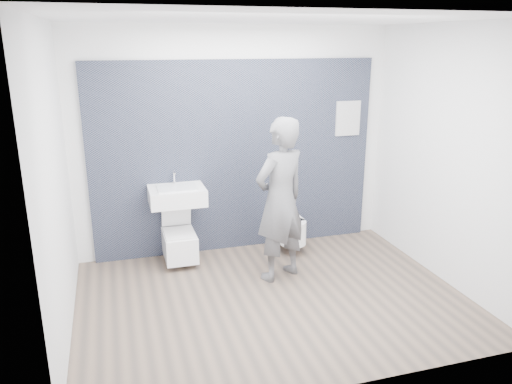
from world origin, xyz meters
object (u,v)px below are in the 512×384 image
object	(u,v)px
washbasin	(177,195)
toilet_square	(180,243)
toilet_rounded	(290,230)
visitor	(280,200)

from	to	relation	value
washbasin	toilet_square	distance (m)	0.60
washbasin	toilet_square	world-z (taller)	washbasin
toilet_square	toilet_rounded	size ratio (longest dim) A/B	1.29
washbasin	toilet_square	bearing A→B (deg)	-90.00
toilet_square	toilet_rounded	bearing A→B (deg)	-0.63
toilet_rounded	washbasin	bearing A→B (deg)	178.44
washbasin	visitor	size ratio (longest dim) A/B	0.35
toilet_rounded	toilet_square	bearing A→B (deg)	179.37
toilet_rounded	visitor	bearing A→B (deg)	-119.30
toilet_square	visitor	bearing A→B (deg)	-34.12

